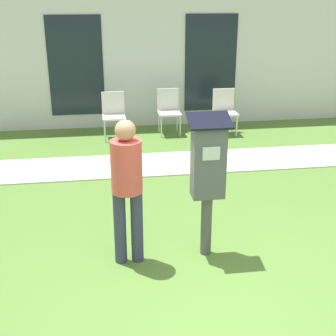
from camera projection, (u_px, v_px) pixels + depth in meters
ground_plane at (212, 301)px, 4.43m from camera, size 40.00×40.00×0.00m
sidewalk at (160, 164)px, 7.88m from camera, size 12.00×1.10×0.02m
building_facade at (144, 49)px, 9.67m from camera, size 10.00×0.26×3.20m
parking_meter at (208, 168)px, 4.88m from camera, size 0.44×0.31×1.59m
person_standing at (127, 182)px, 4.76m from camera, size 0.32×0.32×1.58m
outdoor_chair_left at (114, 112)px, 9.13m from camera, size 0.44×0.44×0.90m
outdoor_chair_middle at (169, 108)px, 9.42m from camera, size 0.44×0.44×0.90m
outdoor_chair_right at (224, 108)px, 9.42m from camera, size 0.44×0.44×0.90m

